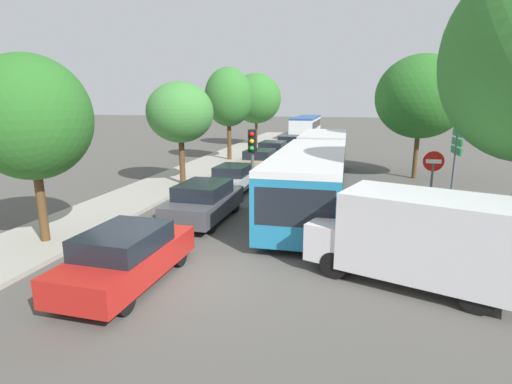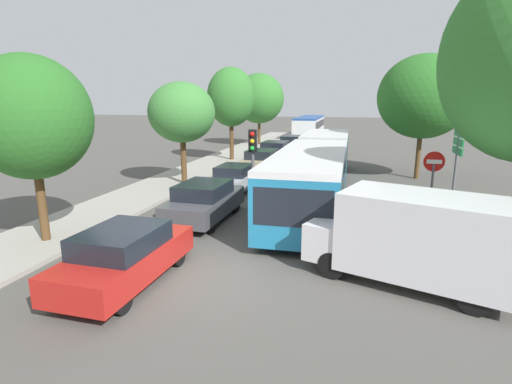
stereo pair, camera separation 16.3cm
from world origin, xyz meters
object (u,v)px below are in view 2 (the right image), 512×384
(queued_car_graphite, at_px, (205,201))
(white_van, at_px, (417,237))
(articulated_bus, at_px, (318,164))
(tree_right_mid, at_px, (424,97))
(no_entry_sign, at_px, (432,178))
(direction_sign_post, at_px, (457,152))
(queued_car_silver, at_px, (235,178))
(traffic_light, at_px, (253,152))
(tree_left_mid, at_px, (182,113))
(tree_left_far, at_px, (232,99))
(queued_car_red, at_px, (125,256))
(queued_car_green, at_px, (292,144))
(tree_left_distant, at_px, (259,99))
(tree_left_near, at_px, (31,118))
(city_bus_rear, at_px, (310,125))
(queued_car_navy, at_px, (275,151))
(queued_car_tan, at_px, (262,161))

(queued_car_graphite, relative_size, white_van, 0.81)
(articulated_bus, relative_size, tree_right_mid, 2.46)
(no_entry_sign, bearing_deg, direction_sign_post, 150.92)
(direction_sign_post, relative_size, tree_right_mid, 0.51)
(queued_car_silver, relative_size, traffic_light, 1.16)
(white_van, height_order, tree_left_mid, tree_left_mid)
(tree_left_far, bearing_deg, articulated_bus, -52.16)
(articulated_bus, distance_m, tree_left_mid, 7.59)
(queued_car_red, distance_m, tree_right_mid, 19.22)
(queued_car_silver, bearing_deg, queued_car_green, -0.01)
(no_entry_sign, height_order, tree_left_distant, tree_left_distant)
(tree_left_near, bearing_deg, city_bus_rear, 84.25)
(tree_left_near, distance_m, tree_left_mid, 9.44)
(traffic_light, xyz_separation_m, tree_left_far, (-5.03, 13.36, 2.11))
(queued_car_red, xyz_separation_m, tree_right_mid, (9.06, 16.48, 3.96))
(tree_left_far, distance_m, tree_right_mid, 13.18)
(queued_car_red, height_order, direction_sign_post, direction_sign_post)
(white_van, xyz_separation_m, tree_left_near, (-11.17, 0.18, 2.77))
(traffic_light, relative_size, no_entry_sign, 1.21)
(city_bus_rear, xyz_separation_m, tree_left_far, (-3.40, -20.87, 3.16))
(direction_sign_post, bearing_deg, traffic_light, 9.95)
(queued_car_navy, bearing_deg, tree_left_distant, 21.72)
(queued_car_graphite, bearing_deg, direction_sign_post, -70.92)
(tree_right_mid, bearing_deg, white_van, -97.65)
(direction_sign_post, distance_m, tree_left_near, 15.01)
(tree_left_near, relative_size, tree_left_distant, 0.83)
(queued_car_tan, bearing_deg, traffic_light, -167.31)
(queued_car_tan, bearing_deg, no_entry_sign, -137.64)
(no_entry_sign, relative_size, tree_left_distant, 0.40)
(articulated_bus, height_order, tree_left_far, tree_left_far)
(queued_car_navy, xyz_separation_m, white_van, (7.42, -19.16, 0.48))
(queued_car_red, distance_m, white_van, 7.31)
(queued_car_red, distance_m, queued_car_silver, 10.62)
(queued_car_green, xyz_separation_m, tree_right_mid, (8.94, -9.79, 3.94))
(tree_left_far, xyz_separation_m, tree_left_distant, (-0.49, 10.59, 0.03))
(queued_car_red, height_order, queued_car_silver, queued_car_red)
(articulated_bus, bearing_deg, queued_car_green, -167.09)
(queued_car_graphite, distance_m, tree_left_near, 6.37)
(queued_car_navy, bearing_deg, articulated_bus, -155.65)
(queued_car_tan, relative_size, direction_sign_post, 1.18)
(direction_sign_post, distance_m, tree_left_far, 17.62)
(city_bus_rear, height_order, queued_car_silver, city_bus_rear)
(queued_car_green, bearing_deg, tree_left_near, 171.95)
(articulated_bus, distance_m, white_van, 9.87)
(queued_car_tan, height_order, tree_left_mid, tree_left_mid)
(traffic_light, xyz_separation_m, no_entry_sign, (6.63, -0.66, -0.62))
(queued_car_navy, xyz_separation_m, tree_left_distant, (-3.67, 10.11, 3.87))
(direction_sign_post, bearing_deg, tree_left_mid, -13.13)
(no_entry_sign, relative_size, tree_left_near, 0.48)
(queued_car_silver, bearing_deg, white_van, -138.25)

